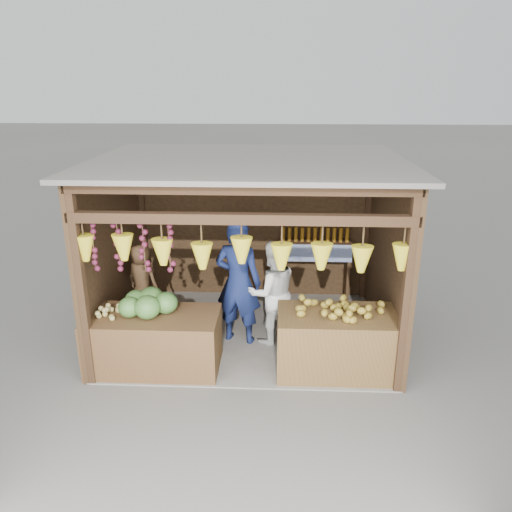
{
  "coord_description": "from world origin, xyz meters",
  "views": [
    {
      "loc": [
        0.42,
        -6.86,
        3.66
      ],
      "look_at": [
        0.11,
        -0.1,
        1.29
      ],
      "focal_mm": 35.0,
      "sensor_mm": 36.0,
      "label": 1
    }
  ],
  "objects_px": {
    "counter_right": "(339,343)",
    "man_standing": "(238,283)",
    "counter_left": "(154,342)",
    "vendor_seated": "(142,279)",
    "woman_standing": "(272,292)"
  },
  "relations": [
    {
      "from": "counter_right",
      "to": "man_standing",
      "type": "relative_size",
      "value": 0.87
    },
    {
      "from": "counter_left",
      "to": "counter_right",
      "type": "xyz_separation_m",
      "value": [
        2.45,
        0.03,
        0.03
      ]
    },
    {
      "from": "counter_right",
      "to": "woman_standing",
      "type": "distance_m",
      "value": 1.24
    },
    {
      "from": "man_standing",
      "to": "woman_standing",
      "type": "distance_m",
      "value": 0.51
    },
    {
      "from": "woman_standing",
      "to": "vendor_seated",
      "type": "xyz_separation_m",
      "value": [
        -1.97,
        0.3,
        0.04
      ]
    },
    {
      "from": "woman_standing",
      "to": "vendor_seated",
      "type": "height_order",
      "value": "woman_standing"
    },
    {
      "from": "vendor_seated",
      "to": "woman_standing",
      "type": "bearing_deg",
      "value": -162.63
    },
    {
      "from": "counter_right",
      "to": "vendor_seated",
      "type": "distance_m",
      "value": 3.09
    },
    {
      "from": "counter_right",
      "to": "vendor_seated",
      "type": "relative_size",
      "value": 1.46
    },
    {
      "from": "counter_right",
      "to": "woman_standing",
      "type": "xyz_separation_m",
      "value": [
        -0.89,
        0.78,
        0.37
      ]
    },
    {
      "from": "man_standing",
      "to": "counter_right",
      "type": "bearing_deg",
      "value": 165.79
    },
    {
      "from": "vendor_seated",
      "to": "man_standing",
      "type": "bearing_deg",
      "value": -165.97
    },
    {
      "from": "counter_right",
      "to": "man_standing",
      "type": "height_order",
      "value": "man_standing"
    },
    {
      "from": "counter_left",
      "to": "woman_standing",
      "type": "xyz_separation_m",
      "value": [
        1.55,
        0.81,
        0.39
      ]
    },
    {
      "from": "man_standing",
      "to": "woman_standing",
      "type": "relative_size",
      "value": 1.19
    }
  ]
}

